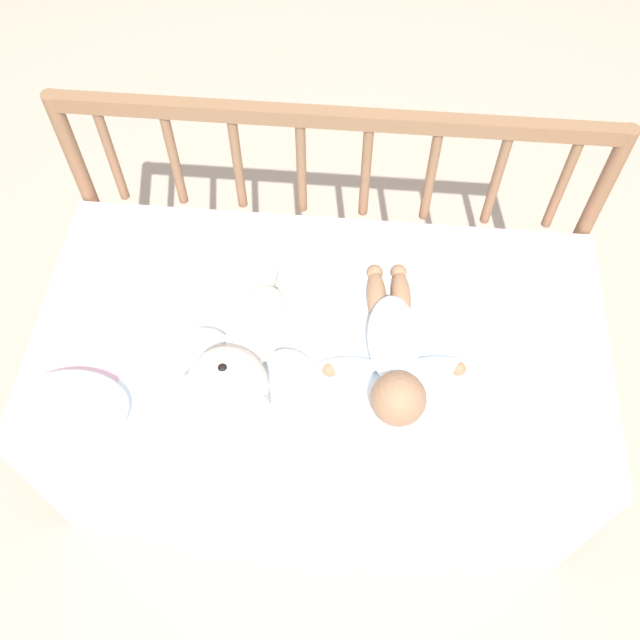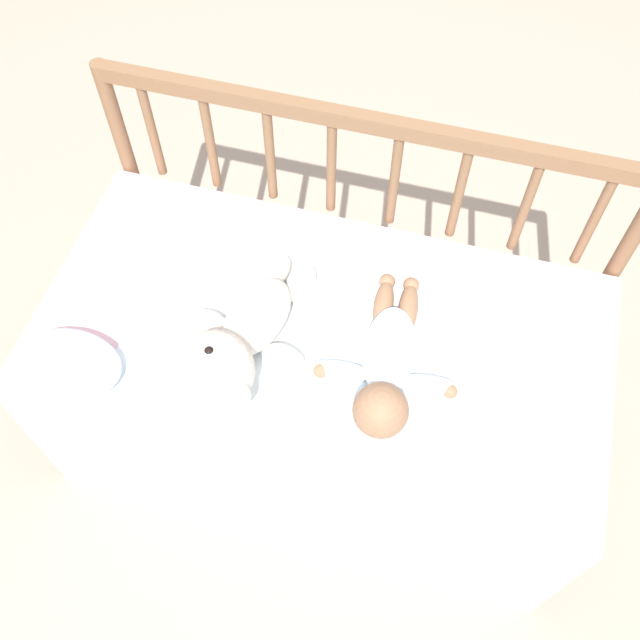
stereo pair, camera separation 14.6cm
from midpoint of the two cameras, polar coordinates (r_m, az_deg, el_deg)
name	(u,v)px [view 1 (the left image)]	position (r m, az deg, el deg)	size (l,w,h in m)	color
ground_plane	(320,429)	(1.97, -2.11, -8.88)	(12.00, 12.00, 0.00)	tan
crib_mattress	(320,386)	(1.74, -2.38, -5.52)	(1.22, 0.63, 0.51)	#EDB7C6
crib_rail	(333,191)	(1.66, -1.49, 10.11)	(1.22, 0.04, 0.82)	brown
blanket	(323,343)	(1.49, -2.54, -2.04)	(0.81, 0.53, 0.01)	white
teddy_bear	(241,359)	(1.42, -9.28, -3.34)	(0.27, 0.42, 0.16)	silver
baby	(394,353)	(1.44, 3.09, -2.86)	(0.32, 0.40, 0.11)	white
small_pillow	(70,406)	(1.50, -22.06, -6.64)	(0.23, 0.16, 0.06)	silver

